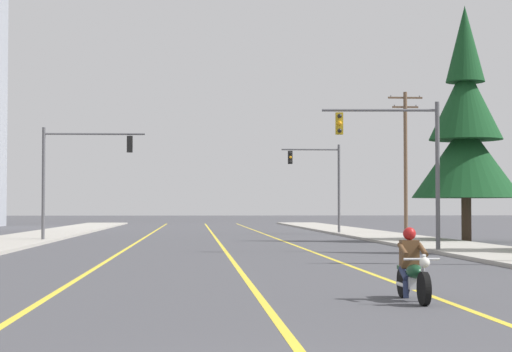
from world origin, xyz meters
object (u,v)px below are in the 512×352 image
at_px(traffic_signal_mid_right, 323,176).
at_px(traffic_signal_near_right, 404,153).
at_px(motorcycle_with_rider, 412,272).
at_px(conifer_tree_right_verge_far, 466,133).
at_px(traffic_signal_near_left, 74,165).
at_px(utility_pole_right_far, 406,158).

bearing_deg(traffic_signal_mid_right, traffic_signal_near_right, -90.64).
relative_size(traffic_signal_near_right, traffic_signal_mid_right, 1.00).
height_order(motorcycle_with_rider, traffic_signal_near_right, traffic_signal_near_right).
bearing_deg(traffic_signal_near_right, conifer_tree_right_verge_far, 61.54).
relative_size(motorcycle_with_rider, traffic_signal_near_left, 0.35).
bearing_deg(conifer_tree_right_verge_far, traffic_signal_near_right, -118.46).
height_order(traffic_signal_mid_right, utility_pole_right_far, utility_pole_right_far).
distance_m(traffic_signal_near_right, utility_pole_right_far, 25.69).
relative_size(traffic_signal_near_right, utility_pole_right_far, 0.63).
bearing_deg(motorcycle_with_rider, conifer_tree_right_verge_far, 70.93).
distance_m(traffic_signal_near_right, traffic_signal_near_left, 19.91).
distance_m(traffic_signal_near_left, conifer_tree_right_verge_far, 21.26).
bearing_deg(traffic_signal_mid_right, traffic_signal_near_left, -141.59).
bearing_deg(utility_pole_right_far, traffic_signal_near_right, -103.58).
relative_size(traffic_signal_mid_right, utility_pole_right_far, 0.63).
distance_m(motorcycle_with_rider, traffic_signal_mid_right, 44.25).
xyz_separation_m(motorcycle_with_rider, conifer_tree_right_verge_far, (10.29, 29.77, 5.27)).
bearing_deg(conifer_tree_right_verge_far, traffic_signal_near_left, 174.83).
height_order(traffic_signal_mid_right, conifer_tree_right_verge_far, conifer_tree_right_verge_far).
bearing_deg(traffic_signal_near_right, utility_pole_right_far, 76.42).
xyz_separation_m(traffic_signal_mid_right, utility_pole_right_far, (5.74, -0.23, 1.26)).
bearing_deg(motorcycle_with_rider, traffic_signal_near_right, 77.08).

